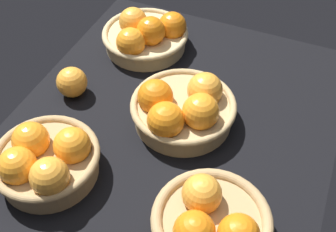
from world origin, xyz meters
TOP-DOWN VIEW (x-y plane):
  - market_tray at (0.00, 0.00)cm, footprint 84.00×72.00cm
  - basket_center at (-0.98, 1.97)cm, footprint 23.92×23.92cm
  - basket_near_left at (-22.61, -17.21)cm, footprint 23.16×23.16cm
  - basket_far_right at (23.59, 17.18)cm, footprint 21.72×21.72cm
  - basket_near_right at (23.34, -17.74)cm, footprint 21.81×21.81cm
  - loose_orange_front_gap at (0.65, -25.93)cm, footprint 7.40×7.40cm

SIDE VIEW (x-z plane):
  - market_tray at x=0.00cm, z-range 0.00..3.00cm
  - loose_orange_front_gap at x=0.65cm, z-range 3.00..10.40cm
  - basket_near_left at x=-22.61cm, z-range 1.75..12.72cm
  - basket_center at x=-0.98cm, z-range 1.94..13.12cm
  - basket_far_right at x=23.59cm, z-range 2.03..13.29cm
  - basket_near_right at x=23.34cm, z-range 2.28..13.20cm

